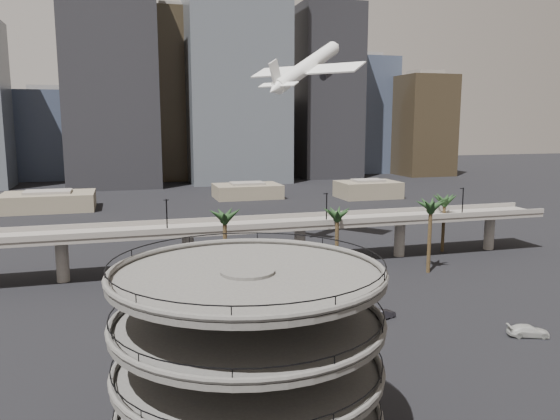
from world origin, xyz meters
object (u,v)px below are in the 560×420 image
object	(u,v)px
overpass	(245,230)
car_b	(381,314)
airborne_jet	(307,67)
parking_ramp	(248,346)
car_a	(295,336)
car_c	(528,331)

from	to	relation	value
overpass	car_b	bearing A→B (deg)	-69.13
overpass	airborne_jet	world-z (taller)	airborne_jet
parking_ramp	overpass	xyz separation A→B (m)	(13.00, 59.00, -2.50)
overpass	airborne_jet	xyz separation A→B (m)	(18.26, 17.53, 32.49)
parking_ramp	car_a	size ratio (longest dim) A/B	4.96
overpass	car_b	distance (m)	35.64
overpass	airborne_jet	distance (m)	41.19
parking_ramp	overpass	bearing A→B (deg)	77.57
parking_ramp	airborne_jet	size ratio (longest dim) A/B	0.90
airborne_jet	car_a	xyz separation A→B (m)	(-20.14, -54.47, -39.07)
car_a	airborne_jet	bearing A→B (deg)	-9.64
parking_ramp	overpass	world-z (taller)	parking_ramp
car_b	overpass	bearing A→B (deg)	0.77
parking_ramp	car_b	distance (m)	37.71
parking_ramp	car_b	size ratio (longest dim) A/B	4.95
parking_ramp	car_c	size ratio (longest dim) A/B	4.20
parking_ramp	car_a	bearing A→B (deg)	63.25
overpass	car_c	bearing A→B (deg)	-57.31
airborne_jet	car_a	distance (m)	69.99
airborne_jet	car_c	size ratio (longest dim) A/B	4.69
airborne_jet	parking_ramp	bearing A→B (deg)	-150.90
airborne_jet	car_c	distance (m)	73.44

